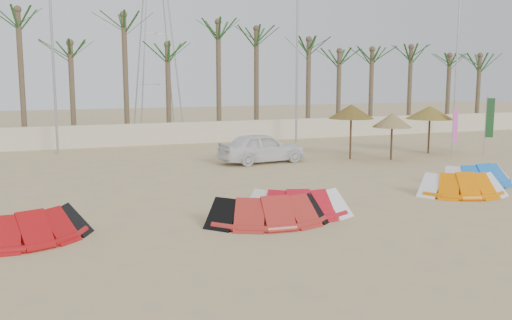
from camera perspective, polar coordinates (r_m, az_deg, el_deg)
name	(u,v)px	position (r m, az deg, el deg)	size (l,w,h in m)	color
ground	(342,246)	(14.38, 8.64, -8.48)	(120.00, 120.00, 0.00)	tan
boundary_wall	(161,134)	(34.80, -9.43, 2.61)	(60.00, 0.30, 1.30)	beige
palm_line	(165,37)	(36.29, -9.09, 12.02)	(52.00, 4.00, 7.70)	brown
lamp_b	(53,44)	(31.99, -19.64, 10.90)	(1.25, 0.14, 11.00)	#A5A8AD
lamp_c	(298,48)	(35.27, 4.18, 11.11)	(1.25, 0.14, 11.00)	#A5A8AD
lamp_d	(458,51)	(41.77, 19.52, 10.25)	(1.25, 0.14, 11.00)	#A5A8AD
pylon	(159,134)	(40.92, -9.72, 2.57)	(3.00, 3.00, 14.00)	#A5A8AD
kite_red_left	(28,224)	(15.71, -21.81, -5.97)	(3.55, 2.41, 0.90)	#A40E10
kite_red_mid	(267,207)	(16.42, 1.15, -4.72)	(3.69, 1.75, 0.90)	#A7261F
kite_red_right	(293,201)	(17.22, 3.71, -4.12)	(3.45, 2.30, 0.90)	red
kite_orange	(457,183)	(21.21, 19.48, -2.18)	(3.34, 2.28, 0.90)	orange
kite_blue	(474,174)	(23.41, 21.00, -1.29)	(3.13, 1.57, 0.90)	blue
parasol_left	(351,112)	(28.60, 9.50, 4.80)	(2.26, 2.26, 2.73)	#4C331E
parasol_mid	(392,120)	(28.80, 13.47, 3.89)	(1.94, 1.94, 2.32)	#4C331E
parasol_right	(430,112)	(31.68, 17.00, 4.57)	(2.54, 2.54, 2.54)	#4C331E
flag_pink	(455,127)	(30.84, 19.32, 3.12)	(0.44, 0.15, 2.57)	#A5A8AD
flag_green	(488,119)	(32.13, 22.20, 3.78)	(0.44, 0.18, 3.15)	#A5A8AD
car	(262,148)	(27.21, 0.60, 1.23)	(1.70, 4.21, 1.44)	white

